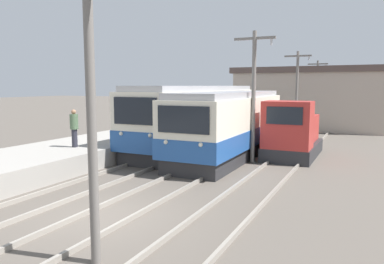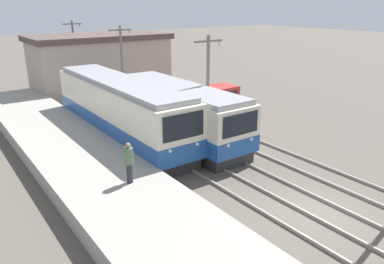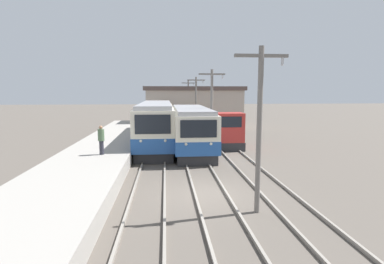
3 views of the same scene
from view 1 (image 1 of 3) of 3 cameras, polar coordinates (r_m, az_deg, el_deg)
ground_plane at (r=11.27m, az=-13.68°, el=-12.51°), size 200.00×200.00×0.00m
track_left at (r=12.99m, az=-22.76°, el=-9.91°), size 1.54×60.00×0.14m
track_center at (r=11.13m, az=-12.87°, el=-12.36°), size 1.54×60.00×0.14m
track_right at (r=9.66m, az=1.76°, el=-15.25°), size 1.54×60.00×0.14m
commuter_train_left at (r=22.75m, az=1.01°, el=2.00°), size 2.84×13.72×3.74m
commuter_train_center at (r=19.65m, az=5.74°, el=0.79°), size 2.84×10.90×3.43m
shunting_locomotive at (r=20.31m, az=15.11°, el=-0.34°), size 2.40×5.22×3.00m
catenary_mast_near at (r=7.82m, az=-15.12°, el=4.82°), size 2.00×0.20×6.31m
catenary_mast_mid at (r=18.26m, az=9.39°, el=6.11°), size 2.00×0.20×6.31m
catenary_mast_far at (r=29.58m, az=15.70°, el=6.28°), size 2.00×0.20×6.31m
catenary_mast_distant at (r=41.06m, az=18.50°, el=6.32°), size 2.00×0.20×6.31m
person_on_platform at (r=18.36m, az=-17.52°, el=0.78°), size 0.38×0.38×1.77m
station_building at (r=34.56m, az=17.38°, el=4.98°), size 12.60×6.30×5.30m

